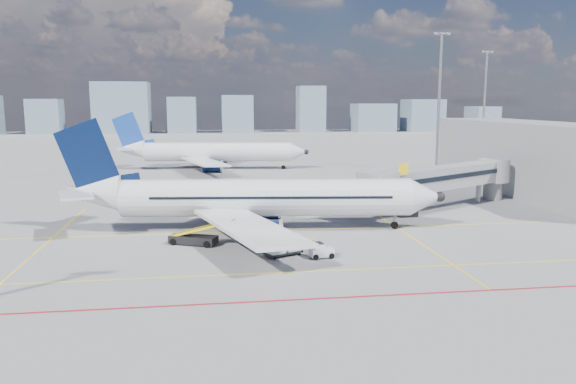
{
  "coord_description": "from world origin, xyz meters",
  "views": [
    {
      "loc": [
        -4.99,
        -46.72,
        12.85
      ],
      "look_at": [
        2.63,
        7.47,
        4.0
      ],
      "focal_mm": 35.0,
      "sensor_mm": 36.0,
      "label": 1
    }
  ],
  "objects_px": {
    "baggage_tug": "(320,250)",
    "ramp_worker": "(313,247)",
    "second_aircraft": "(210,152)",
    "belt_loader": "(195,238)",
    "cargo_dolly": "(283,245)",
    "main_aircraft": "(250,198)"
  },
  "relations": [
    {
      "from": "baggage_tug",
      "to": "cargo_dolly",
      "type": "distance_m",
      "value": 3.2
    },
    {
      "from": "baggage_tug",
      "to": "main_aircraft",
      "type": "bearing_deg",
      "value": 104.83
    },
    {
      "from": "second_aircraft",
      "to": "belt_loader",
      "type": "height_order",
      "value": "second_aircraft"
    },
    {
      "from": "second_aircraft",
      "to": "baggage_tug",
      "type": "distance_m",
      "value": 64.53
    },
    {
      "from": "second_aircraft",
      "to": "belt_loader",
      "type": "bearing_deg",
      "value": -83.65
    },
    {
      "from": "second_aircraft",
      "to": "belt_loader",
      "type": "distance_m",
      "value": 58.04
    },
    {
      "from": "cargo_dolly",
      "to": "belt_loader",
      "type": "distance_m",
      "value": 8.85
    },
    {
      "from": "second_aircraft",
      "to": "baggage_tug",
      "type": "xyz_separation_m",
      "value": [
        8.92,
        -63.85,
        -2.59
      ]
    },
    {
      "from": "main_aircraft",
      "to": "ramp_worker",
      "type": "distance_m",
      "value": 11.76
    },
    {
      "from": "second_aircraft",
      "to": "ramp_worker",
      "type": "xyz_separation_m",
      "value": [
        8.42,
        -63.24,
        -2.45
      ]
    },
    {
      "from": "baggage_tug",
      "to": "belt_loader",
      "type": "height_order",
      "value": "belt_loader"
    },
    {
      "from": "second_aircraft",
      "to": "belt_loader",
      "type": "xyz_separation_m",
      "value": [
        -1.5,
        -57.96,
        -2.57
      ]
    },
    {
      "from": "cargo_dolly",
      "to": "ramp_worker",
      "type": "relative_size",
      "value": 2.22
    },
    {
      "from": "belt_loader",
      "to": "baggage_tug",
      "type": "bearing_deg",
      "value": -5.63
    },
    {
      "from": "baggage_tug",
      "to": "ramp_worker",
      "type": "height_order",
      "value": "ramp_worker"
    },
    {
      "from": "second_aircraft",
      "to": "baggage_tug",
      "type": "relative_size",
      "value": 18.18
    },
    {
      "from": "main_aircraft",
      "to": "ramp_worker",
      "type": "bearing_deg",
      "value": -60.44
    },
    {
      "from": "belt_loader",
      "to": "cargo_dolly",
      "type": "bearing_deg",
      "value": -8.74
    },
    {
      "from": "second_aircraft",
      "to": "belt_loader",
      "type": "relative_size",
      "value": 6.05
    },
    {
      "from": "second_aircraft",
      "to": "baggage_tug",
      "type": "height_order",
      "value": "second_aircraft"
    },
    {
      "from": "belt_loader",
      "to": "ramp_worker",
      "type": "bearing_deg",
      "value": -4.16
    },
    {
      "from": "cargo_dolly",
      "to": "ramp_worker",
      "type": "xyz_separation_m",
      "value": [
        2.47,
        -0.51,
        -0.17
      ]
    }
  ]
}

